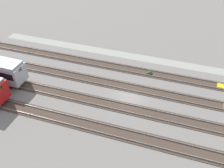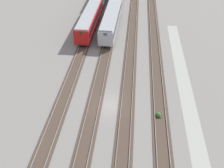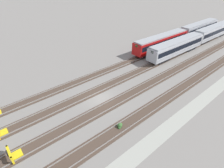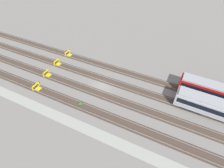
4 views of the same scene
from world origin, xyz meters
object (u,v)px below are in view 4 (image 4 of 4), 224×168
(bumper_stop_far_inner_track, at_px, (68,53))
(weed_clump, at_px, (80,104))
(bumper_stop_nearest_track, at_px, (37,87))
(bumper_stop_near_inner_track, at_px, (47,73))
(bumper_stop_middle_track, at_px, (57,62))

(bumper_stop_far_inner_track, height_order, weed_clump, bumper_stop_far_inner_track)
(bumper_stop_far_inner_track, bearing_deg, bumper_stop_nearest_track, -84.89)
(bumper_stop_nearest_track, xyz_separation_m, bumper_stop_far_inner_track, (-1.19, 13.33, 0.00))
(bumper_stop_near_inner_track, distance_m, bumper_stop_far_inner_track, 8.88)
(bumper_stop_middle_track, distance_m, bumper_stop_far_inner_track, 4.44)
(bumper_stop_near_inner_track, xyz_separation_m, bumper_stop_middle_track, (-0.47, 4.44, 0.00))
(bumper_stop_nearest_track, xyz_separation_m, bumper_stop_middle_track, (-1.39, 8.90, 0.00))
(bumper_stop_nearest_track, relative_size, bumper_stop_near_inner_track, 1.00)
(bumper_stop_far_inner_track, bearing_deg, bumper_stop_middle_track, -92.50)
(bumper_stop_near_inner_track, bearing_deg, weed_clump, -19.53)
(bumper_stop_middle_track, height_order, weed_clump, bumper_stop_middle_track)
(bumper_stop_nearest_track, relative_size, bumper_stop_middle_track, 1.00)
(bumper_stop_nearest_track, bearing_deg, bumper_stop_near_inner_track, 101.64)
(bumper_stop_near_inner_track, height_order, bumper_stop_far_inner_track, same)
(bumper_stop_middle_track, xyz_separation_m, bumper_stop_far_inner_track, (0.19, 4.43, 0.00))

